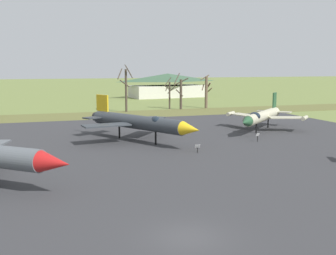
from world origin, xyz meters
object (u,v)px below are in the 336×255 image
(jet_fighter_front_left, at_px, (139,122))
(jet_fighter_rear_left, at_px, (262,116))
(visitor_building, at_px, (168,85))
(info_placard_rear_left, at_px, (258,137))
(info_placard_front_left, at_px, (198,148))

(jet_fighter_front_left, distance_m, jet_fighter_rear_left, 18.95)
(jet_fighter_front_left, bearing_deg, jet_fighter_rear_left, 8.80)
(jet_fighter_front_left, relative_size, jet_fighter_rear_left, 1.26)
(visitor_building, bearing_deg, jet_fighter_rear_left, -96.55)
(info_placard_rear_left, bearing_deg, jet_fighter_front_left, 161.94)
(info_placard_rear_left, bearing_deg, jet_fighter_rear_left, 55.83)
(jet_fighter_front_left, xyz_separation_m, jet_fighter_rear_left, (18.72, 2.90, -0.32))
(jet_fighter_front_left, bearing_deg, info_placard_rear_left, -18.06)
(jet_fighter_front_left, height_order, info_placard_front_left, jet_fighter_front_left)
(jet_fighter_front_left, xyz_separation_m, info_placard_front_left, (4.33, -8.07, -1.90))
(info_placard_rear_left, bearing_deg, visitor_building, 80.27)
(info_placard_front_left, relative_size, info_placard_rear_left, 0.86)
(info_placard_front_left, distance_m, jet_fighter_rear_left, 18.17)
(info_placard_front_left, bearing_deg, jet_fighter_rear_left, 37.32)
(info_placard_front_left, height_order, info_placard_rear_left, info_placard_rear_left)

